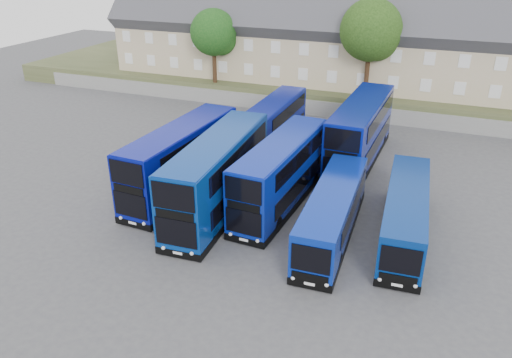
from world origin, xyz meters
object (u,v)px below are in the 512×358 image
object	(u,v)px
tree_west	(215,34)
tree_mid	(372,33)
dd_front_left	(182,161)
dd_front_mid	(218,177)
coach_east_a	(332,214)

from	to	relation	value
tree_west	tree_mid	size ratio (longest dim) A/B	0.83
tree_west	dd_front_left	bearing A→B (deg)	-70.62
dd_front_left	dd_front_mid	distance (m)	3.84
dd_front_left	tree_west	bearing A→B (deg)	112.48
dd_front_left	coach_east_a	world-z (taller)	dd_front_left
tree_west	dd_front_mid	bearing A→B (deg)	-64.20
dd_front_left	tree_west	xyz separation A→B (m)	(-7.31, 20.77, 4.81)
tree_west	tree_mid	world-z (taller)	tree_mid
dd_front_left	tree_west	world-z (taller)	tree_west
dd_front_left	coach_east_a	bearing A→B (deg)	-7.70
tree_west	coach_east_a	bearing A→B (deg)	-51.32
dd_front_mid	coach_east_a	world-z (taller)	dd_front_mid
dd_front_left	tree_west	size ratio (longest dim) A/B	1.51
tree_mid	dd_front_left	bearing A→B (deg)	-112.23
coach_east_a	tree_west	bearing A→B (deg)	126.37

